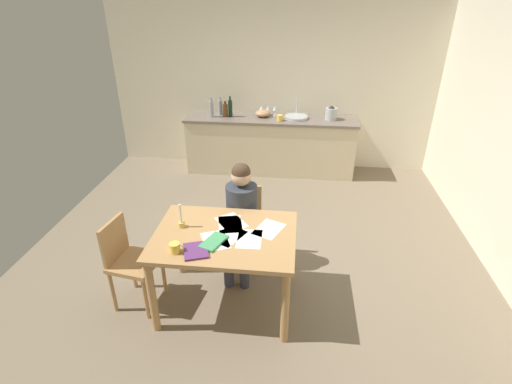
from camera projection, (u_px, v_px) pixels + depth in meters
The scene contains 28 objects.
ground_plane at pixel (255, 250), 4.57m from camera, with size 5.20×5.20×0.04m, color #7A6B56.
wall_back at pixel (273, 87), 6.24m from camera, with size 5.20×0.12×2.60m, color silver.
kitchen_counter at pixel (270, 144), 6.32m from camera, with size 2.69×0.64×0.90m.
dining_table at pixel (225, 245), 3.48m from camera, with size 1.25×0.92×0.78m.
chair_at_table at pixel (243, 222), 4.18m from camera, with size 0.41×0.41×0.86m.
person_seated at pixel (241, 213), 3.95m from camera, with size 0.33×0.59×1.19m.
chair_side_empty at pixel (129, 259), 3.57m from camera, with size 0.46×0.46×0.88m.
coffee_mug at pixel (175, 248), 3.17m from camera, with size 0.12×0.09×0.09m.
candlestick at pixel (181, 221), 3.50m from camera, with size 0.06×0.06×0.23m.
book_magazine at pixel (196, 251), 3.19m from camera, with size 0.19×0.23×0.02m, color #5E2F6A.
book_cookery at pixel (214, 242), 3.30m from camera, with size 0.14×0.26×0.02m, color #469C61.
paper_letter at pixel (229, 236), 3.40m from camera, with size 0.21×0.30×0.00m, color white.
paper_bill at pixel (230, 224), 3.57m from camera, with size 0.21×0.30×0.00m, color white.
paper_envelope at pixel (249, 239), 3.36m from camera, with size 0.21×0.30×0.00m, color white.
paper_receipt at pixel (269, 229), 3.50m from camera, with size 0.21×0.30×0.00m, color white.
paper_notice at pixel (215, 241), 3.34m from camera, with size 0.21×0.30×0.00m, color white.
paper_flyer at pixel (231, 222), 3.60m from camera, with size 0.21×0.30×0.00m, color white.
sink_unit at pixel (296, 117), 6.07m from camera, with size 0.36×0.36×0.24m.
bottle_oil at pixel (212, 109), 6.09m from camera, with size 0.06×0.06×0.31m.
bottle_vinegar at pixel (220, 107), 6.20m from camera, with size 0.07×0.07×0.28m.
bottle_wine_red at pixel (225, 110), 6.11m from camera, with size 0.08×0.08×0.25m.
bottle_sauce at pixel (230, 108), 6.10m from camera, with size 0.07×0.07×0.32m.
mixing_bowl at pixel (263, 113), 6.14m from camera, with size 0.23×0.23×0.11m, color tan.
stovetop_kettle at pixel (331, 113), 5.97m from camera, with size 0.18×0.18×0.22m.
wine_glass_near_sink at pixel (275, 108), 6.19m from camera, with size 0.07×0.07×0.15m.
wine_glass_by_kettle at pixel (268, 108), 6.20m from camera, with size 0.07×0.07×0.15m.
wine_glass_back_left at pixel (261, 108), 6.21m from camera, with size 0.07×0.07×0.15m.
teacup_on_counter at pixel (280, 118), 5.95m from camera, with size 0.12×0.09×0.09m.
Camera 1 is at (0.44, -3.71, 2.70)m, focal length 27.34 mm.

